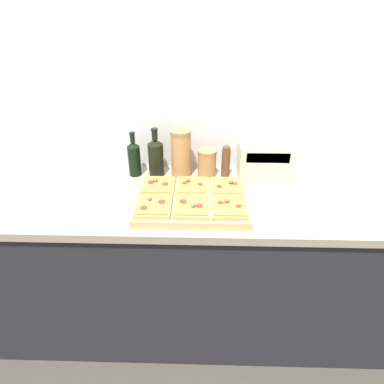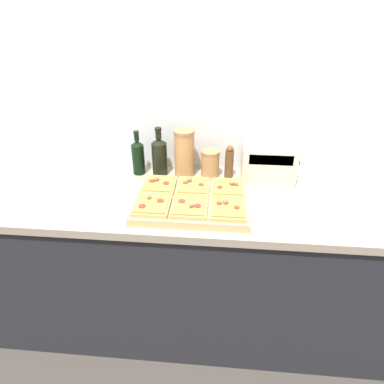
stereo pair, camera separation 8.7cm
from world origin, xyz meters
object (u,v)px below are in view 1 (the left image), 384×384
(olive_oil_bottle, at_px, (134,158))
(grain_jar_short, at_px, (207,163))
(grain_jar_tall, at_px, (181,153))
(toaster_oven, at_px, (264,161))
(wine_bottle, at_px, (156,157))
(pepper_mill, at_px, (226,161))
(cutting_board, at_px, (192,202))

(olive_oil_bottle, distance_m, grain_jar_short, 0.39)
(grain_jar_tall, bearing_deg, grain_jar_short, -0.00)
(grain_jar_tall, distance_m, toaster_oven, 0.45)
(olive_oil_bottle, distance_m, wine_bottle, 0.12)
(pepper_mill, bearing_deg, grain_jar_short, -180.00)
(wine_bottle, relative_size, grain_jar_tall, 1.03)
(olive_oil_bottle, relative_size, wine_bottle, 0.92)
(grain_jar_tall, bearing_deg, cutting_board, -77.91)
(olive_oil_bottle, xyz_separation_m, pepper_mill, (0.50, 0.00, -0.01))
(cutting_board, distance_m, wine_bottle, 0.38)
(grain_jar_short, bearing_deg, olive_oil_bottle, 180.00)
(wine_bottle, distance_m, grain_jar_short, 0.28)
(wine_bottle, xyz_separation_m, grain_jar_tall, (0.14, 0.00, 0.02))
(grain_jar_short, bearing_deg, wine_bottle, 180.00)
(wine_bottle, bearing_deg, olive_oil_bottle, 180.00)
(olive_oil_bottle, height_order, grain_jar_short, olive_oil_bottle)
(pepper_mill, bearing_deg, grain_jar_tall, 180.00)
(cutting_board, xyz_separation_m, olive_oil_bottle, (-0.32, 0.31, 0.08))
(toaster_oven, bearing_deg, wine_bottle, 178.92)
(olive_oil_bottle, xyz_separation_m, wine_bottle, (0.12, 0.00, 0.01))
(grain_jar_short, height_order, pepper_mill, pepper_mill)
(grain_jar_short, bearing_deg, grain_jar_tall, 180.00)
(grain_jar_tall, xyz_separation_m, toaster_oven, (0.45, -0.01, -0.03))
(cutting_board, xyz_separation_m, grain_jar_tall, (-0.07, 0.31, 0.11))
(grain_jar_short, distance_m, toaster_oven, 0.31)
(toaster_oven, bearing_deg, olive_oil_bottle, 179.11)
(olive_oil_bottle, distance_m, pepper_mill, 0.50)
(cutting_board, height_order, grain_jar_tall, grain_jar_tall)
(wine_bottle, height_order, pepper_mill, wine_bottle)
(pepper_mill, relative_size, toaster_oven, 0.61)
(cutting_board, distance_m, olive_oil_bottle, 0.46)
(olive_oil_bottle, height_order, grain_jar_tall, grain_jar_tall)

